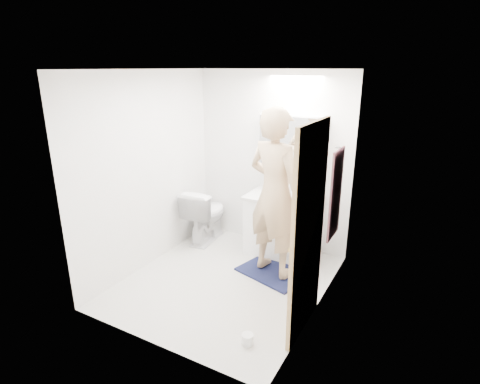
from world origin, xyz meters
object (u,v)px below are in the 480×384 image
Objects in this scene: vanity_cabinet at (282,227)px; toothbrush_cup at (307,193)px; medicine_cabinet at (291,142)px; person at (275,194)px; soap_bottle_b at (273,184)px; toilet at (206,214)px; toilet_paper_roll at (248,339)px; soap_bottle_a at (267,182)px.

vanity_cabinet is 0.57m from toothbrush_cup.
person is (0.11, -0.75, -0.46)m from medicine_cabinet.
vanity_cabinet is at bearing -37.45° from soap_bottle_b.
vanity_cabinet is 0.59m from soap_bottle_b.
toothbrush_cup is (0.27, -0.05, -0.64)m from medicine_cabinet.
medicine_cabinet is 1.62m from toilet.
toothbrush_cup is at bearing -10.63° from medicine_cabinet.
person reaches higher than vanity_cabinet.
vanity_cabinet is 5.31× the size of soap_bottle_b.
toilet is (-1.14, -0.33, -1.10)m from medicine_cabinet.
person is at bearing -102.38° from toothbrush_cup.
toilet reaches higher than toilet_paper_roll.
toilet is 8.38× the size of toothbrush_cup.
soap_bottle_a is at bearing -167.67° from toilet.
soap_bottle_a is (-0.31, 0.15, 0.54)m from vanity_cabinet.
toilet_paper_roll is (0.43, -1.80, -0.34)m from vanity_cabinet.
toilet is at bearing -162.42° from soap_bottle_a.
soap_bottle_b reaches higher than toothbrush_cup.
vanity_cabinet is 1.02× the size of medicine_cabinet.
toothbrush_cup is at bearing -174.21° from toilet.
toilet is at bearing -161.98° from soap_bottle_b.
soap_bottle_a is at bearing 153.84° from vanity_cabinet.
medicine_cabinet is 1.11× the size of toilet.
toilet is at bearing -174.25° from vanity_cabinet.
person reaches higher than toilet_paper_roll.
medicine_cabinet reaches higher than soap_bottle_a.
medicine_cabinet is at bearing -169.38° from toilet.
toilet is 1.51m from toothbrush_cup.
person reaches higher than medicine_cabinet.
person is (0.11, -0.54, 0.65)m from vanity_cabinet.
soap_bottle_b is at bearing 142.55° from vanity_cabinet.
toilet is 0.40× the size of person.
soap_bottle_b is (-0.35, 0.72, -0.13)m from person.
toothbrush_cup is (1.41, 0.28, 0.47)m from toilet.
medicine_cabinet is 2.52m from toilet_paper_roll.
soap_bottle_b is (-0.23, 0.18, 0.51)m from vanity_cabinet.
vanity_cabinet is 0.45× the size of person.
soap_bottle_b is at bearing 108.44° from toilet_paper_roll.
soap_bottle_a is 0.58m from toothbrush_cup.
medicine_cabinet is 0.89m from person.
soap_bottle_a reaches higher than toilet_paper_roll.
toilet_paper_roll is at bearing -71.56° from soap_bottle_b.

